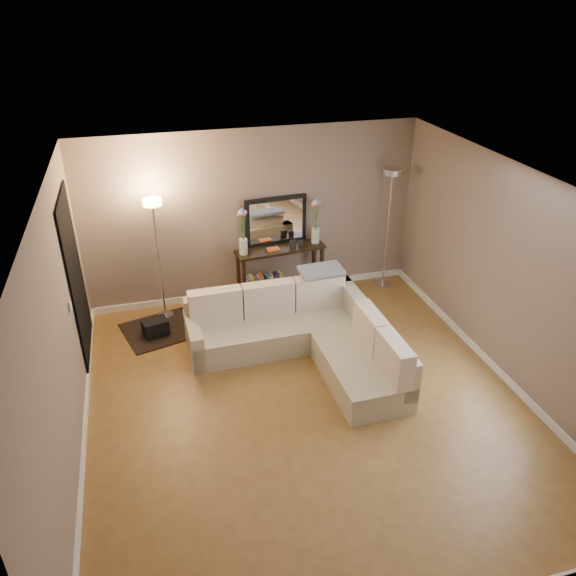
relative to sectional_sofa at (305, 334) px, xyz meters
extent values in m
cube|color=olive|center=(-0.27, -0.93, -0.31)|extent=(5.00, 5.50, 0.01)
cube|color=white|center=(-0.27, -0.93, 2.30)|extent=(5.00, 5.50, 0.01)
cube|color=gray|center=(-0.27, 1.83, 0.99)|extent=(5.00, 0.02, 2.60)
cube|color=gray|center=(-0.27, -3.69, 0.99)|extent=(5.00, 0.02, 2.60)
cube|color=gray|center=(-2.78, -0.93, 0.99)|extent=(0.02, 5.50, 2.60)
cube|color=gray|center=(2.24, -0.93, 0.99)|extent=(0.02, 5.50, 2.60)
cube|color=white|center=(-0.27, 1.80, -0.26)|extent=(5.00, 0.03, 0.10)
cube|color=white|center=(-2.75, -0.93, -0.26)|extent=(0.03, 5.50, 0.10)
cube|color=white|center=(2.22, -0.93, -0.26)|extent=(0.03, 5.50, 0.10)
cube|color=black|center=(-2.75, 0.77, 0.79)|extent=(0.02, 1.20, 2.20)
cube|color=white|center=(-2.75, -0.08, 0.89)|extent=(0.02, 0.08, 0.12)
cube|color=beige|center=(-0.31, 0.34, -0.13)|extent=(2.35, 0.84, 0.36)
cube|color=beige|center=(-0.31, 0.66, 0.13)|extent=(2.34, 0.21, 0.50)
cube|color=beige|center=(-1.41, 0.32, -0.05)|extent=(0.17, 0.81, 0.50)
cube|color=beige|center=(0.47, -0.78, -0.13)|extent=(0.83, 1.45, 0.36)
cube|color=beige|center=(0.78, -0.37, 0.13)|extent=(0.21, 2.25, 0.50)
cube|color=beige|center=(-1.08, 0.55, 0.29)|extent=(0.71, 0.21, 0.47)
cube|color=beige|center=(-0.36, 0.56, 0.29)|extent=(0.71, 0.21, 0.47)
cube|color=beige|center=(0.36, 0.57, 0.29)|extent=(0.71, 0.21, 0.47)
cube|color=beige|center=(0.68, -0.50, 0.29)|extent=(0.21, 0.65, 0.47)
cube|color=beige|center=(0.69, -1.18, 0.29)|extent=(0.21, 0.65, 0.47)
cube|color=gray|center=(0.40, 0.59, 0.60)|extent=(0.62, 0.38, 0.08)
cube|color=black|center=(0.09, 1.59, 0.51)|extent=(1.39, 0.50, 0.04)
cube|color=black|center=(-0.52, 1.38, 0.09)|extent=(0.05, 0.05, 0.80)
cube|color=black|center=(-0.55, 1.68, 0.09)|extent=(0.05, 0.05, 0.80)
cube|color=black|center=(0.72, 1.51, 0.09)|extent=(0.05, 0.05, 0.80)
cube|color=black|center=(0.70, 1.80, 0.09)|extent=(0.05, 0.05, 0.80)
cube|color=black|center=(0.09, 1.59, -0.12)|extent=(1.30, 0.46, 0.03)
cube|color=#BF3333|center=(-0.47, 1.54, 0.00)|extent=(0.05, 0.17, 0.20)
cube|color=#3359A5|center=(-0.43, 1.54, 0.01)|extent=(0.05, 0.17, 0.22)
cube|color=gold|center=(-0.38, 1.55, 0.02)|extent=(0.06, 0.17, 0.24)
cube|color=#3F7F4C|center=(-0.33, 1.55, 0.00)|extent=(0.07, 0.17, 0.20)
cube|color=#994C99|center=(-0.28, 1.56, 0.01)|extent=(0.05, 0.17, 0.22)
cube|color=orange|center=(-0.23, 1.56, 0.02)|extent=(0.05, 0.17, 0.24)
cube|color=#262626|center=(-0.18, 1.57, 0.00)|extent=(0.06, 0.17, 0.20)
cube|color=#4C99B2|center=(-0.13, 1.57, 0.01)|extent=(0.07, 0.17, 0.22)
cube|color=#B2A58C|center=(-0.08, 1.58, 0.02)|extent=(0.05, 0.17, 0.24)
cube|color=brown|center=(-0.04, 1.58, 0.00)|extent=(0.05, 0.17, 0.20)
cube|color=navy|center=(0.01, 1.59, 0.01)|extent=(0.06, 0.17, 0.22)
cube|color=gold|center=(0.07, 1.59, 0.02)|extent=(0.07, 0.17, 0.24)
cube|color=black|center=(0.07, 1.77, 0.90)|extent=(0.96, 0.14, 0.75)
cube|color=white|center=(0.07, 1.75, 0.90)|extent=(0.83, 0.09, 0.63)
cube|color=#DA5E26|center=(-0.04, 1.55, 0.54)|extent=(0.20, 0.14, 0.04)
cube|color=black|center=(0.28, 1.56, 0.58)|extent=(0.11, 0.03, 0.14)
cube|color=black|center=(0.40, 1.57, 0.57)|extent=(0.09, 0.03, 0.12)
cylinder|color=silver|center=(-0.49, 1.54, 0.64)|extent=(0.14, 0.14, 0.25)
cylinder|color=#38722D|center=(-0.51, 1.54, 0.93)|extent=(0.10, 0.02, 0.43)
sphere|color=#E5598C|center=(-0.53, 1.53, 1.15)|extent=(0.08, 0.08, 0.07)
cylinder|color=#38722D|center=(-0.50, 1.54, 0.94)|extent=(0.06, 0.01, 0.46)
sphere|color=white|center=(-0.51, 1.54, 1.17)|extent=(0.08, 0.08, 0.07)
cylinder|color=#38722D|center=(-0.49, 1.54, 0.95)|extent=(0.01, 0.01, 0.48)
sphere|color=#598CE5|center=(-0.49, 1.54, 1.19)|extent=(0.08, 0.08, 0.07)
cylinder|color=#38722D|center=(-0.48, 1.54, 0.93)|extent=(0.06, 0.01, 0.44)
sphere|color=#E58C4C|center=(-0.47, 1.54, 1.15)|extent=(0.08, 0.08, 0.07)
cylinder|color=#38722D|center=(-0.47, 1.54, 0.94)|extent=(0.11, 0.02, 0.45)
sphere|color=#D866B2|center=(-0.45, 1.54, 1.17)|extent=(0.08, 0.08, 0.07)
cylinder|color=silver|center=(0.66, 1.65, 0.64)|extent=(0.14, 0.14, 0.25)
cylinder|color=#38722D|center=(0.64, 1.65, 0.93)|extent=(0.10, 0.02, 0.43)
sphere|color=#E5598C|center=(0.62, 1.65, 1.15)|extent=(0.08, 0.08, 0.07)
cylinder|color=#38722D|center=(0.65, 1.65, 0.94)|extent=(0.06, 0.01, 0.46)
sphere|color=white|center=(0.64, 1.65, 1.17)|extent=(0.08, 0.08, 0.07)
cylinder|color=#38722D|center=(0.66, 1.65, 0.95)|extent=(0.01, 0.01, 0.48)
sphere|color=#598CE5|center=(0.66, 1.65, 1.19)|extent=(0.08, 0.08, 0.07)
cylinder|color=#38722D|center=(0.67, 1.65, 0.93)|extent=(0.06, 0.01, 0.44)
sphere|color=#E58C4C|center=(0.68, 1.65, 1.15)|extent=(0.08, 0.08, 0.07)
cylinder|color=#38722D|center=(0.67, 1.65, 0.94)|extent=(0.11, 0.02, 0.45)
sphere|color=#D866B2|center=(0.70, 1.66, 1.17)|extent=(0.08, 0.08, 0.07)
cylinder|color=silver|center=(-1.71, 1.48, -0.29)|extent=(0.29, 0.29, 0.03)
cylinder|color=silver|center=(-1.71, 1.48, 0.57)|extent=(0.03, 0.03, 1.72)
cylinder|color=#FFBF72|center=(-1.71, 1.48, 1.47)|extent=(0.31, 0.31, 0.08)
cylinder|color=silver|center=(1.80, 1.54, -0.29)|extent=(0.29, 0.29, 0.03)
cylinder|color=silver|center=(1.80, 1.54, 0.63)|extent=(0.03, 0.03, 1.84)
cylinder|color=silver|center=(1.80, 1.54, 1.59)|extent=(0.32, 0.32, 0.08)
cube|color=black|center=(-1.71, 1.12, -0.30)|extent=(1.37, 1.17, 0.02)
cube|color=black|center=(-1.88, 0.97, -0.17)|extent=(0.39, 0.32, 0.22)
camera|label=1|loc=(-1.84, -5.88, 4.01)|focal=35.00mm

